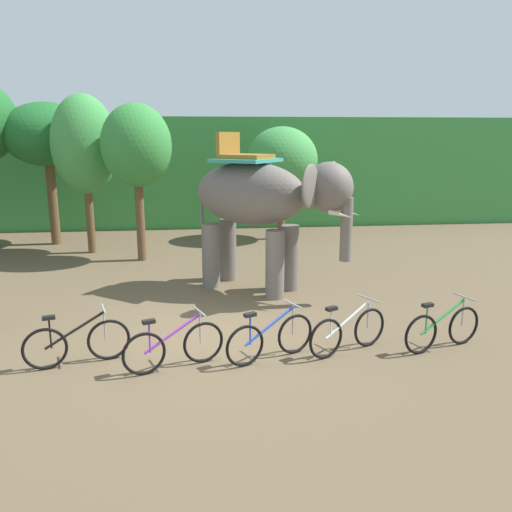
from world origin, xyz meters
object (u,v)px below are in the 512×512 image
bike_green (443,328)px  elephant (262,201)px  tree_far_right (85,145)px  bike_purple (174,346)px  tree_center_left (282,160)px  bike_blue (270,338)px  tree_center_right (47,135)px  tree_center (136,147)px  bike_black (77,343)px  bike_white (348,331)px

bike_green → elephant: bearing=125.1°
tree_far_right → bike_green: size_ratio=3.03×
bike_purple → bike_green: 4.69m
tree_center_left → bike_purple: tree_center_left is taller
tree_center_left → bike_blue: tree_center_left is taller
tree_center_right → bike_green: size_ratio=2.93×
tree_center → bike_black: size_ratio=2.79×
bike_purple → tree_center: bearing=99.6°
tree_center_left → bike_blue: size_ratio=2.55×
tree_center → bike_purple: (1.30, -7.65, -3.00)m
bike_black → bike_blue: size_ratio=1.05×
bike_white → tree_center_left: bearing=87.4°
tree_center_left → bike_white: (-0.45, -10.13, -2.45)m
bike_white → tree_center_right: bearing=126.6°
tree_center_right → elephant: size_ratio=1.22×
tree_far_right → tree_center_right: bearing=134.9°
tree_center_right → bike_black: 11.00m
tree_center_right → bike_white: (7.51, -10.09, -3.31)m
tree_center → bike_white: size_ratio=2.95×
tree_center_right → bike_green: tree_center_right is taller
tree_far_right → bike_blue: size_ratio=3.14×
tree_center_right → tree_far_right: (1.51, -1.52, -0.30)m
bike_purple → tree_far_right: bearing=108.7°
tree_center_left → bike_green: bearing=-83.0°
bike_blue → bike_green: same height
bike_black → bike_green: 6.28m
bike_white → bike_blue: bearing=-173.7°
bike_blue → bike_white: (1.38, 0.15, 0.00)m
tree_center → bike_blue: 8.57m
tree_center → bike_green: bearing=-51.0°
tree_center → elephant: size_ratio=1.17×
tree_center_left → elephant: (-1.49, -6.29, -0.63)m
tree_center → tree_center_left: (4.73, 2.80, -0.55)m
tree_center_right → tree_far_right: size_ratio=0.97×
bike_black → elephant: bearing=47.3°
tree_center_right → bike_purple: tree_center_right is taller
bike_purple → bike_white: size_ratio=1.03×
bike_black → bike_green: size_ratio=1.01×
tree_center → tree_far_right: bearing=144.2°
tree_far_right → tree_center_left: size_ratio=1.23×
tree_far_right → elephant: size_ratio=1.26×
tree_center_right → tree_center_left: 8.00m
elephant → bike_purple: elephant is taller
tree_center_right → bike_purple: bearing=-66.5°
elephant → bike_white: bearing=-74.9°
bike_purple → elephant: bearing=65.0°
tree_far_right → bike_purple: bearing=-71.3°
tree_far_right → bike_purple: size_ratio=3.06×
bike_black → tree_center: bearing=87.7°
bike_black → bike_green: same height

